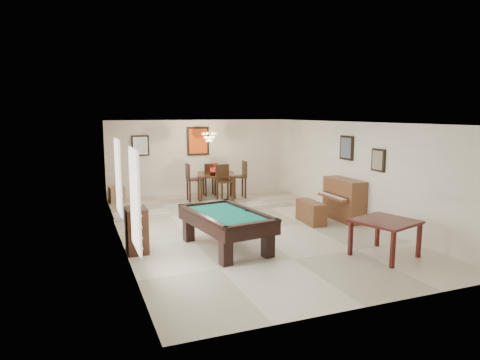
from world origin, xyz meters
TOP-DOWN VIEW (x-y plane):
  - ground_plane at (0.00, 0.00)m, footprint 6.00×9.00m
  - wall_back at (0.00, 4.50)m, footprint 6.00×0.04m
  - wall_front at (0.00, -4.50)m, footprint 6.00×0.04m
  - wall_left at (-3.00, 0.00)m, footprint 0.04×9.00m
  - wall_right at (3.00, 0.00)m, footprint 0.04×9.00m
  - ceiling at (0.00, 0.00)m, footprint 6.00×9.00m
  - dining_step at (0.00, 3.25)m, footprint 6.00×2.50m
  - window_left_front at (-2.97, -2.20)m, footprint 0.06×1.00m
  - window_left_rear at (-2.97, 0.60)m, footprint 0.06×1.00m
  - pool_table at (-0.99, -1.14)m, footprint 1.54×2.41m
  - square_table at (1.77, -2.76)m, footprint 1.35×1.35m
  - upright_piano at (2.61, 0.02)m, footprint 0.74×1.33m
  - piano_bench at (1.77, 0.07)m, footprint 0.44×1.03m
  - apothecary_chest at (-2.77, -0.70)m, footprint 0.41×0.62m
  - dining_table at (0.24, 3.30)m, footprint 1.43×1.43m
  - flower_vase at (0.24, 3.30)m, footprint 0.14×0.14m
  - dining_chair_south at (0.28, 2.56)m, footprint 0.48×0.48m
  - dining_chair_north at (0.24, 4.04)m, footprint 0.42×0.42m
  - dining_chair_west at (-0.47, 3.32)m, footprint 0.45×0.45m
  - dining_chair_east at (1.00, 3.30)m, footprint 0.49×0.49m
  - corner_bench at (-2.72, 4.02)m, footprint 0.47×0.57m
  - chandelier at (0.00, 3.20)m, footprint 0.44×0.44m
  - back_painting at (0.00, 4.46)m, footprint 0.75×0.06m
  - back_mirror at (-1.90, 4.46)m, footprint 0.55×0.06m
  - right_picture_upper at (2.96, 0.30)m, footprint 0.06×0.55m
  - right_picture_lower at (2.96, -1.00)m, footprint 0.06×0.45m

SIDE VIEW (x-z plane):
  - ground_plane at x=0.00m, z-range -0.02..0.00m
  - dining_step at x=0.00m, z-range 0.00..0.12m
  - piano_bench at x=1.77m, z-range 0.00..0.56m
  - corner_bench at x=-2.72m, z-range 0.12..0.60m
  - square_table at x=1.77m, z-range 0.00..0.74m
  - pool_table at x=-0.99m, z-range 0.00..0.75m
  - apothecary_chest at x=-2.77m, z-range 0.00..0.93m
  - upright_piano at x=2.61m, z-range 0.00..1.11m
  - dining_table at x=0.24m, z-range 0.12..1.07m
  - dining_chair_north at x=0.24m, z-range 0.12..1.20m
  - dining_chair_west at x=-0.47m, z-range 0.12..1.30m
  - dining_chair_south at x=0.28m, z-range 0.12..1.30m
  - dining_chair_east at x=1.00m, z-range 0.12..1.32m
  - flower_vase at x=0.24m, z-range 1.07..1.30m
  - wall_back at x=0.00m, z-range 0.00..2.60m
  - wall_front at x=0.00m, z-range 0.00..2.60m
  - wall_left at x=-3.00m, z-range 0.00..2.60m
  - wall_right at x=3.00m, z-range 0.00..2.60m
  - window_left_front at x=-2.97m, z-range 0.55..2.25m
  - window_left_rear at x=-2.97m, z-range 0.55..2.25m
  - right_picture_lower at x=2.96m, z-range 1.42..1.98m
  - back_mirror at x=-1.90m, z-range 1.48..2.12m
  - back_painting at x=0.00m, z-range 1.42..2.38m
  - right_picture_upper at x=2.96m, z-range 1.57..2.23m
  - chandelier at x=0.00m, z-range 1.90..2.50m
  - ceiling at x=0.00m, z-range 2.58..2.62m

